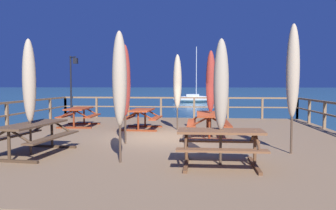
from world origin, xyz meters
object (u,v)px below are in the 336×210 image
object	(u,v)px
patio_umbrella_short_front	(29,81)
picnic_table_back_right	(79,113)
patio_umbrella_tall_mid_right	(125,81)
sailboat_distant	(194,99)
patio_umbrella_tall_back_right	(211,82)
patio_umbrella_tall_mid_left	(221,85)
patio_umbrella_short_back	(120,79)
patio_umbrella_tall_back_left	(293,72)
picnic_table_mid_centre	(142,115)
picnic_table_back_left	(208,119)
picnic_table_front_right	(220,140)
lamp_post_hooked	(73,77)
picnic_table_mid_left	(33,131)
patio_umbrella_short_mid	(177,82)

from	to	relation	value
patio_umbrella_short_front	picnic_table_back_right	bearing A→B (deg)	98.35
picnic_table_back_right	patio_umbrella_tall_mid_right	world-z (taller)	patio_umbrella_tall_mid_right
patio_umbrella_tall_mid_right	sailboat_distant	distance (m)	36.96
patio_umbrella_tall_back_right	patio_umbrella_tall_mid_left	bearing A→B (deg)	-89.00
patio_umbrella_tall_mid_right	picnic_table_back_right	bearing A→B (deg)	126.20
patio_umbrella_tall_mid_left	patio_umbrella_tall_mid_right	xyz separation A→B (m)	(-2.59, 2.32, 0.12)
patio_umbrella_short_back	patio_umbrella_tall_back_left	bearing A→B (deg)	18.30
patio_umbrella_tall_back_right	patio_umbrella_tall_mid_right	distance (m)	3.07
picnic_table_mid_centre	picnic_table_back_left	bearing A→B (deg)	-30.91
picnic_table_back_left	patio_umbrella_tall_mid_right	distance (m)	3.25
picnic_table_front_right	sailboat_distant	distance (m)	39.29
patio_umbrella_short_front	lamp_post_hooked	xyz separation A→B (m)	(-2.29, 8.62, 0.31)
patio_umbrella_tall_mid_left	picnic_table_mid_centre	bearing A→B (deg)	115.65
picnic_table_back_right	picnic_table_front_right	size ratio (longest dim) A/B	1.01
picnic_table_mid_left	patio_umbrella_short_front	size ratio (longest dim) A/B	0.80
picnic_table_back_left	patio_umbrella_short_mid	xyz separation A→B (m)	(-1.13, 1.46, 1.26)
picnic_table_back_right	picnic_table_back_left	world-z (taller)	same
picnic_table_front_right	picnic_table_back_left	world-z (taller)	same
patio_umbrella_tall_mid_left	lamp_post_hooked	bearing A→B (deg)	126.53
picnic_table_mid_left	patio_umbrella_short_mid	size ratio (longest dim) A/B	0.79
patio_umbrella_tall_back_left	sailboat_distant	distance (m)	38.01
patio_umbrella_short_front	patio_umbrella_tall_mid_left	size ratio (longest dim) A/B	1.05
picnic_table_back_right	patio_umbrella_short_front	xyz separation A→B (m)	(0.81, -5.49, 1.25)
patio_umbrella_short_back	patio_umbrella_tall_mid_left	distance (m)	2.20
patio_umbrella_short_mid	lamp_post_hooked	bearing A→B (deg)	145.93
picnic_table_front_right	lamp_post_hooked	world-z (taller)	lamp_post_hooked
picnic_table_front_right	patio_umbrella_tall_mid_right	xyz separation A→B (m)	(-2.58, 2.39, 1.27)
picnic_table_back_right	picnic_table_back_left	distance (m)	5.67
lamp_post_hooked	patio_umbrella_tall_back_left	bearing A→B (deg)	-42.25
picnic_table_back_right	patio_umbrella_tall_back_left	distance (m)	8.82
patio_umbrella_short_mid	lamp_post_hooked	xyz separation A→B (m)	(-5.61, 3.79, 0.29)
patio_umbrella_tall_mid_right	lamp_post_hooked	world-z (taller)	lamp_post_hooked
picnic_table_mid_centre	picnic_table_mid_left	xyz separation A→B (m)	(-1.89, -4.85, 0.02)
picnic_table_back_right	patio_umbrella_tall_mid_right	distance (m)	4.93
patio_umbrella_tall_back_left	patio_umbrella_short_mid	world-z (taller)	patio_umbrella_tall_back_left
patio_umbrella_tall_mid_right	picnic_table_front_right	bearing A→B (deg)	-42.79
picnic_table_mid_left	picnic_table_back_right	size ratio (longest dim) A/B	1.25
patio_umbrella_tall_back_right	lamp_post_hooked	xyz separation A→B (m)	(-6.81, 5.23, 0.29)
patio_umbrella_tall_back_left	lamp_post_hooked	xyz separation A→B (m)	(-8.72, 7.93, 0.07)
patio_umbrella_tall_back_right	patio_umbrella_short_mid	bearing A→B (deg)	130.07
picnic_table_back_left	patio_umbrella_tall_back_left	size ratio (longest dim) A/B	0.68
picnic_table_mid_left	patio_umbrella_short_back	size ratio (longest dim) A/B	0.78
picnic_table_front_right	patio_umbrella_short_back	xyz separation A→B (m)	(-2.18, 0.10, 1.28)
picnic_table_back_right	patio_umbrella_short_back	xyz separation A→B (m)	(3.21, -6.13, 1.28)
picnic_table_back_left	patio_umbrella_short_back	xyz separation A→B (m)	(-2.05, -4.01, 1.27)
picnic_table_mid_centre	patio_umbrella_tall_back_right	xyz separation A→B (m)	(2.60, -1.49, 1.27)
sailboat_distant	patio_umbrella_tall_back_left	bearing A→B (deg)	-85.52
patio_umbrella_tall_back_left	patio_umbrella_short_front	world-z (taller)	patio_umbrella_tall_back_left
picnic_table_mid_left	lamp_post_hooked	size ratio (longest dim) A/B	0.71
patio_umbrella_tall_back_right	patio_umbrella_tall_back_left	bearing A→B (deg)	-54.69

